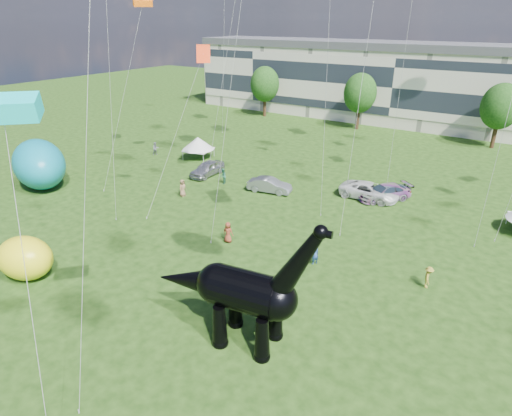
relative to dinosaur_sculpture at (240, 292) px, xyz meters
The scene contains 14 objects.
ground 3.76m from the dinosaur_sculpture, 128.13° to the right, with size 220.00×220.00×0.00m, color #16330C.
terrace_row 61.21m from the dinosaur_sculpture, 98.67° to the left, with size 78.00×11.00×12.00m, color beige.
tree_far_left 60.26m from the dinosaur_sculpture, 121.25° to the left, with size 5.20×5.20×9.44m.
tree_mid_left 53.21m from the dinosaur_sculpture, 104.41° to the left, with size 5.20×5.20×9.44m.
tree_mid_right 51.98m from the dinosaur_sculpture, 82.49° to the left, with size 5.20×5.20×9.44m.
dinosaur_sculpture is the anchor object (origin of this frame).
car_silver 28.15m from the dinosaur_sculpture, 133.44° to the left, with size 1.95×4.85×1.65m, color #B8B7BC.
car_grey 22.72m from the dinosaur_sculpture, 117.79° to the left, with size 1.61×4.61×1.52m, color gray.
car_white 24.16m from the dinosaur_sculpture, 92.79° to the left, with size 2.72×5.90×1.64m, color silver.
car_dark 24.72m from the dinosaur_sculpture, 89.56° to the left, with size 2.22×5.47×1.59m, color #595960.
gazebo_left 34.88m from the dinosaur_sculpture, 134.53° to the left, with size 4.81×4.81×2.82m.
inflatable_teal 32.77m from the dinosaur_sculpture, 166.39° to the left, with size 8.22×5.14×5.14m, color #0D829C.
inflatable_yellow 16.57m from the dinosaur_sculpture, 168.98° to the right, with size 4.04×3.11×3.11m, color yellow.
visitors 13.48m from the dinosaur_sculpture, 105.44° to the left, with size 50.77×46.08×1.80m.
Camera 1 is at (12.67, -14.11, 16.90)m, focal length 30.00 mm.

